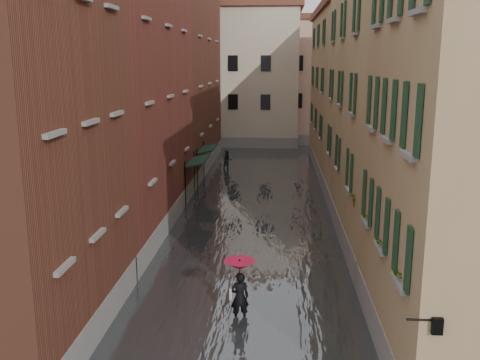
% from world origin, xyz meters
% --- Properties ---
extents(ground, '(120.00, 120.00, 0.00)m').
position_xyz_m(ground, '(0.00, 0.00, 0.00)').
color(ground, '#5F5F62').
rests_on(ground, ground).
extents(floodwater, '(10.00, 60.00, 0.20)m').
position_xyz_m(floodwater, '(0.00, 13.00, 0.10)').
color(floodwater, '#484B4F').
rests_on(floodwater, ground).
extents(building_left_mid, '(6.00, 14.00, 12.50)m').
position_xyz_m(building_left_mid, '(-7.00, 9.00, 6.25)').
color(building_left_mid, '#602B1E').
rests_on(building_left_mid, ground).
extents(building_left_far, '(6.00, 16.00, 14.00)m').
position_xyz_m(building_left_far, '(-7.00, 24.00, 7.00)').
color(building_left_far, brown).
rests_on(building_left_far, ground).
extents(building_right_mid, '(6.00, 14.00, 13.00)m').
position_xyz_m(building_right_mid, '(7.00, 9.00, 6.50)').
color(building_right_mid, tan).
rests_on(building_right_mid, ground).
extents(building_right_far, '(6.00, 16.00, 11.50)m').
position_xyz_m(building_right_far, '(7.00, 24.00, 5.75)').
color(building_right_far, olive).
rests_on(building_right_far, ground).
extents(building_end_cream, '(12.00, 9.00, 13.00)m').
position_xyz_m(building_end_cream, '(-3.00, 38.00, 6.50)').
color(building_end_cream, beige).
rests_on(building_end_cream, ground).
extents(building_end_pink, '(10.00, 9.00, 12.00)m').
position_xyz_m(building_end_pink, '(6.00, 40.00, 6.00)').
color(building_end_pink, tan).
rests_on(building_end_pink, ground).
extents(awning_near, '(1.09, 3.41, 2.80)m').
position_xyz_m(awning_near, '(-3.48, 14.18, 2.48)').
color(awning_near, black).
rests_on(awning_near, ground).
extents(awning_far, '(1.09, 3.18, 2.80)m').
position_xyz_m(awning_far, '(-3.48, 18.54, 2.47)').
color(awning_far, black).
rests_on(awning_far, ground).
extents(wall_lantern, '(0.71, 0.22, 0.35)m').
position_xyz_m(wall_lantern, '(4.33, -6.00, 3.01)').
color(wall_lantern, black).
rests_on(wall_lantern, ground).
extents(window_planters, '(0.59, 8.29, 0.84)m').
position_xyz_m(window_planters, '(4.12, -0.61, 3.51)').
color(window_planters, '#9C3633').
rests_on(window_planters, ground).
extents(pedestrian_main, '(1.01, 1.01, 2.06)m').
position_xyz_m(pedestrian_main, '(-0.03, -0.33, 1.28)').
color(pedestrian_main, black).
rests_on(pedestrian_main, ground).
extents(pedestrian_far, '(0.94, 0.83, 1.60)m').
position_xyz_m(pedestrian_far, '(-2.63, 23.60, 0.80)').
color(pedestrian_far, black).
rests_on(pedestrian_far, ground).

